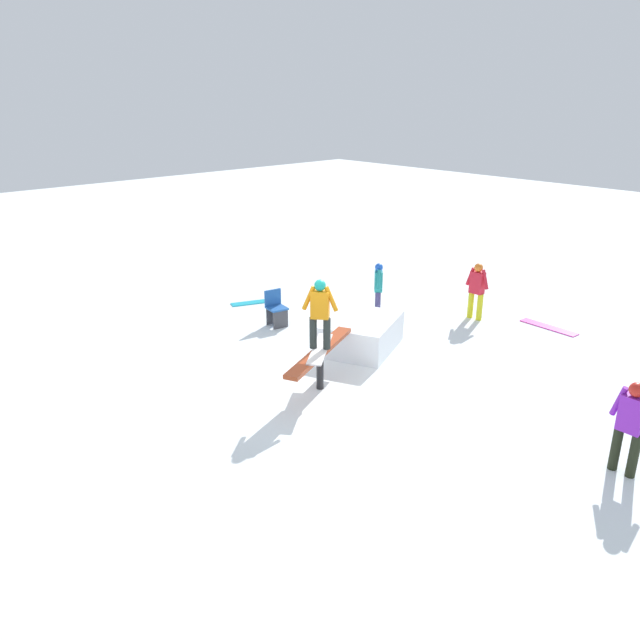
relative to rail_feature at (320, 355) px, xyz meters
name	(u,v)px	position (x,y,z in m)	size (l,w,h in m)	color
ground_plane	(320,388)	(0.00, 0.00, -0.70)	(60.00, 60.00, 0.00)	white
rail_feature	(320,355)	(0.00, 0.00, 0.00)	(2.48, 1.28, 0.82)	black
snow_kicker_ramp	(360,334)	(-2.02, -0.87, -0.35)	(1.80, 1.50, 0.70)	white
main_rider_on_rail	(320,316)	(0.00, 0.00, 0.80)	(1.36, 1.16, 1.38)	white
bystander_teal	(378,286)	(-3.98, -2.11, 0.06)	(0.49, 0.48, 1.36)	#3C3767
bystander_red	(477,288)	(-5.54, -0.22, 0.11)	(0.22, 0.65, 1.44)	yellow
bystander_purple	(630,423)	(-1.42, 5.18, 0.15)	(0.22, 0.65, 1.50)	black
loose_snowboard_magenta	(549,327)	(-6.32, 1.39, -0.68)	(1.44, 0.28, 0.02)	#D431A1
loose_snowboard_cyan	(256,302)	(-2.24, -5.00, -0.68)	(1.33, 0.28, 0.02)	#1BAEC8
folding_chair	(276,309)	(-1.56, -3.27, -0.28)	(0.51, 0.51, 0.88)	#3F3F44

